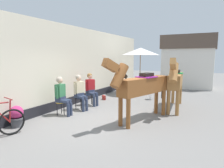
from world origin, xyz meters
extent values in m
plane|color=slate|center=(0.00, 3.00, 0.00)|extent=(40.00, 40.00, 0.00)
cube|color=beige|center=(-2.55, 1.50, 1.70)|extent=(0.30, 14.00, 3.40)
cube|color=black|center=(-2.53, 1.50, 0.18)|extent=(0.34, 14.00, 0.36)
cube|color=silver|center=(1.40, 9.10, 1.30)|extent=(3.20, 2.40, 2.60)
cube|color=brown|center=(1.40, 9.10, 3.05)|extent=(3.40, 2.60, 0.90)
cylinder|color=gold|center=(-1.78, -0.15, 0.46)|extent=(0.34, 0.34, 0.03)
cylinder|color=black|center=(-1.64, -0.14, 0.22)|extent=(0.02, 0.02, 0.45)
cylinder|color=black|center=(-1.86, -0.04, 0.22)|extent=(0.02, 0.02, 0.45)
cylinder|color=black|center=(-1.84, -0.28, 0.22)|extent=(0.02, 0.02, 0.45)
cube|color=#2D3851|center=(-1.78, -0.15, 0.58)|extent=(0.26, 0.34, 0.20)
cube|color=#337247|center=(-1.78, -0.15, 0.90)|extent=(0.25, 0.36, 0.44)
sphere|color=tan|center=(-1.78, -0.15, 1.25)|extent=(0.20, 0.20, 0.20)
sphere|color=#B2A38E|center=(-1.80, -0.15, 1.28)|extent=(0.22, 0.22, 0.22)
cylinder|color=#2D3851|center=(-1.60, -0.06, 0.53)|extent=(0.39, 0.16, 0.13)
cylinder|color=#2D3851|center=(-1.41, -0.04, 0.23)|extent=(0.11, 0.11, 0.46)
cylinder|color=#2D3851|center=(-1.58, -0.22, 0.53)|extent=(0.39, 0.16, 0.13)
cylinder|color=#2D3851|center=(-1.40, -0.20, 0.23)|extent=(0.11, 0.11, 0.46)
cylinder|color=#337247|center=(-1.78, 0.05, 0.85)|extent=(0.09, 0.09, 0.42)
cylinder|color=#337247|center=(-1.74, -0.35, 0.85)|extent=(0.09, 0.09, 0.42)
cylinder|color=black|center=(-1.64, 0.76, 0.46)|extent=(0.34, 0.34, 0.03)
cylinder|color=black|center=(-1.51, 0.71, 0.22)|extent=(0.02, 0.02, 0.45)
cylinder|color=black|center=(-1.67, 0.89, 0.22)|extent=(0.02, 0.02, 0.45)
cylinder|color=black|center=(-1.75, 0.66, 0.22)|extent=(0.02, 0.02, 0.45)
cube|color=#2D3851|center=(-1.64, 0.76, 0.58)|extent=(0.33, 0.38, 0.20)
cube|color=beige|center=(-1.64, 0.76, 0.90)|extent=(0.32, 0.39, 0.44)
sphere|color=tan|center=(-1.64, 0.76, 1.25)|extent=(0.20, 0.20, 0.20)
sphere|color=#B2A38E|center=(-1.66, 0.76, 1.28)|extent=(0.22, 0.22, 0.22)
cylinder|color=#2D3851|center=(-1.44, 0.77, 0.53)|extent=(0.40, 0.24, 0.13)
cylinder|color=#2D3851|center=(-1.26, 0.71, 0.23)|extent=(0.11, 0.11, 0.46)
cylinder|color=#2D3851|center=(-1.49, 0.62, 0.53)|extent=(0.40, 0.24, 0.13)
cylinder|color=#2D3851|center=(-1.31, 0.56, 0.23)|extent=(0.11, 0.11, 0.46)
cylinder|color=beige|center=(-1.56, 0.94, 0.85)|extent=(0.09, 0.09, 0.42)
cylinder|color=beige|center=(-1.69, 0.56, 0.85)|extent=(0.09, 0.09, 0.42)
cylinder|color=#194C99|center=(-1.68, 1.60, 0.46)|extent=(0.34, 0.34, 0.03)
cylinder|color=black|center=(-1.55, 1.55, 0.22)|extent=(0.02, 0.02, 0.45)
cylinder|color=black|center=(-1.71, 1.73, 0.22)|extent=(0.02, 0.02, 0.45)
cylinder|color=black|center=(-1.79, 1.51, 0.22)|extent=(0.02, 0.02, 0.45)
cube|color=#2D3851|center=(-1.68, 1.60, 0.58)|extent=(0.33, 0.38, 0.20)
cube|color=maroon|center=(-1.68, 1.60, 0.90)|extent=(0.32, 0.39, 0.44)
sphere|color=tan|center=(-1.68, 1.60, 1.25)|extent=(0.20, 0.20, 0.20)
sphere|color=olive|center=(-1.70, 1.60, 1.28)|extent=(0.22, 0.22, 0.22)
cylinder|color=#2D3851|center=(-1.48, 1.61, 0.53)|extent=(0.40, 0.25, 0.13)
cylinder|color=#2D3851|center=(-1.30, 1.54, 0.23)|extent=(0.11, 0.11, 0.46)
cylinder|color=#2D3851|center=(-1.53, 1.46, 0.53)|extent=(0.40, 0.25, 0.13)
cylinder|color=#2D3851|center=(-1.35, 1.39, 0.23)|extent=(0.11, 0.11, 0.46)
cylinder|color=maroon|center=(-1.60, 1.78, 0.85)|extent=(0.09, 0.09, 0.42)
cylinder|color=maroon|center=(-1.73, 1.40, 0.85)|extent=(0.09, 0.09, 0.42)
cube|color=brown|center=(1.07, 0.69, 1.16)|extent=(1.09, 2.23, 0.52)
cylinder|color=brown|center=(0.92, -0.29, 0.45)|extent=(0.13, 0.13, 0.90)
cylinder|color=brown|center=(0.62, -0.20, 0.45)|extent=(0.13, 0.13, 0.90)
cylinder|color=brown|center=(1.51, 1.56, 0.45)|extent=(0.13, 0.13, 0.90)
cylinder|color=brown|center=(1.21, 1.65, 0.45)|extent=(0.13, 0.13, 0.90)
cylinder|color=brown|center=(0.70, -0.46, 1.55)|extent=(0.46, 0.69, 0.73)
cube|color=brown|center=(0.60, -0.78, 1.86)|extent=(0.33, 0.56, 0.40)
cube|color=black|center=(0.71, -0.44, 1.69)|extent=(0.23, 0.61, 0.48)
cylinder|color=black|center=(1.41, 1.78, 0.89)|extent=(0.13, 0.13, 0.65)
cube|color=#8C1E8C|center=(1.10, 0.78, 1.44)|extent=(0.66, 0.72, 0.03)
cube|color=black|center=(1.10, 0.78, 1.51)|extent=(0.40, 0.50, 0.12)
cube|color=#9E6B38|center=(1.70, 2.68, 1.16)|extent=(0.67, 2.23, 0.52)
cylinder|color=#9E6B38|center=(1.96, 1.72, 0.45)|extent=(0.13, 0.13, 0.90)
cylinder|color=#9E6B38|center=(1.65, 1.69, 0.45)|extent=(0.13, 0.13, 0.90)
cylinder|color=#9E6B38|center=(1.76, 3.65, 0.45)|extent=(0.13, 0.13, 0.90)
cylinder|color=#9E6B38|center=(1.45, 3.62, 0.45)|extent=(0.13, 0.13, 0.90)
cylinder|color=#9E6B38|center=(1.83, 1.48, 1.55)|extent=(0.34, 0.66, 0.73)
cube|color=#9E6B38|center=(1.86, 1.14, 1.86)|extent=(0.23, 0.54, 0.40)
cube|color=black|center=(1.82, 1.50, 1.69)|extent=(0.11, 0.63, 0.48)
cylinder|color=black|center=(1.58, 3.81, 0.89)|extent=(0.11, 0.11, 0.65)
cube|color=#197238|center=(1.69, 2.78, 1.44)|extent=(0.56, 0.65, 0.03)
cube|color=black|center=(1.69, 2.78, 1.51)|extent=(0.32, 0.47, 0.12)
cylinder|color=#4C4C51|center=(-2.11, -1.70, 0.14)|extent=(0.34, 0.34, 0.28)
cylinder|color=#4C4C51|center=(-2.11, -1.70, 0.26)|extent=(0.43, 0.43, 0.04)
sphere|color=#B22D66|center=(-2.11, -1.70, 0.44)|extent=(0.40, 0.40, 0.40)
torus|color=black|center=(-1.66, -2.17, 0.36)|extent=(0.21, 0.70, 0.71)
cylinder|color=maroon|center=(-1.67, -2.20, 0.66)|extent=(0.05, 0.09, 0.60)
cylinder|color=maroon|center=(-1.67, -2.22, 1.01)|extent=(0.49, 0.14, 0.03)
cylinder|color=black|center=(-0.68, 5.14, 0.03)|extent=(0.44, 0.44, 0.06)
cylinder|color=olive|center=(-0.68, 5.14, 1.10)|extent=(0.04, 0.04, 2.20)
cone|color=silver|center=(-0.68, 5.14, 2.38)|extent=(2.10, 2.10, 0.40)
cylinder|color=white|center=(0.39, 3.89, 0.45)|extent=(0.32, 0.32, 0.03)
cylinder|color=silver|center=(0.52, 3.89, 0.22)|extent=(0.02, 0.02, 0.43)
cylinder|color=silver|center=(0.32, 4.00, 0.22)|extent=(0.02, 0.02, 0.43)
cylinder|color=silver|center=(0.32, 3.78, 0.22)|extent=(0.02, 0.02, 0.43)
cube|color=maroon|center=(-1.68, 2.78, 0.10)|extent=(0.28, 0.28, 0.20)
camera|label=1|loc=(3.08, -5.42, 2.09)|focal=31.61mm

